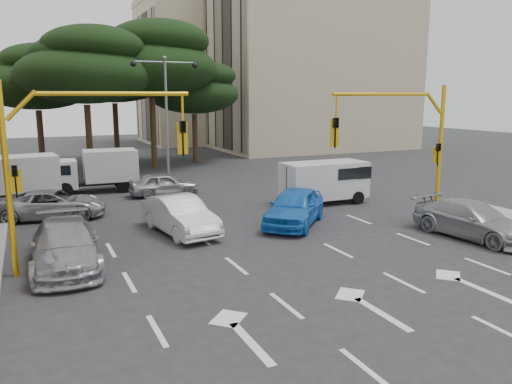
# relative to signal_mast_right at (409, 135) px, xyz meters

# --- Properties ---
(ground) EXTENTS (120.00, 120.00, 0.00)m
(ground) POSITION_rel_signal_mast_right_xyz_m (-6.80, -1.99, -3.88)
(ground) COLOR #28282B
(ground) RESTS_ON ground
(median_strip) EXTENTS (1.40, 6.00, 0.15)m
(median_strip) POSITION_rel_signal_mast_right_xyz_m (-6.80, 14.01, -3.81)
(median_strip) COLOR gray
(median_strip) RESTS_ON ground
(apartment_beige_near) EXTENTS (20.20, 12.15, 18.70)m
(apartment_beige_near) POSITION_rel_signal_mast_right_xyz_m (13.15, 30.01, 5.47)
(apartment_beige_near) COLOR #BEB08E
(apartment_beige_near) RESTS_ON ground
(apartment_beige_far) EXTENTS (16.20, 12.15, 16.70)m
(apartment_beige_far) POSITION_rel_signal_mast_right_xyz_m (6.15, 42.01, 4.47)
(apartment_beige_far) COLOR #BEB08E
(apartment_beige_far) RESTS_ON ground
(pine_left_near) EXTENTS (9.15, 9.15, 10.23)m
(pine_left_near) POSITION_rel_signal_mast_right_xyz_m (-10.75, 19.96, 3.72)
(pine_left_near) COLOR #382616
(pine_left_near) RESTS_ON ground
(pine_center) EXTENTS (9.98, 9.98, 11.16)m
(pine_center) POSITION_rel_signal_mast_right_xyz_m (-5.75, 21.96, 4.41)
(pine_center) COLOR #382616
(pine_center) RESTS_ON ground
(pine_left_far) EXTENTS (8.32, 8.32, 9.30)m
(pine_left_far) POSITION_rel_signal_mast_right_xyz_m (-13.75, 23.96, 3.03)
(pine_left_far) COLOR #382616
(pine_left_far) RESTS_ON ground
(pine_right) EXTENTS (7.49, 7.49, 8.37)m
(pine_right) POSITION_rel_signal_mast_right_xyz_m (-1.75, 23.96, 2.33)
(pine_right) COLOR #382616
(pine_right) RESTS_ON ground
(pine_back) EXTENTS (9.15, 9.15, 10.23)m
(pine_back) POSITION_rel_signal_mast_right_xyz_m (-7.75, 26.96, 3.72)
(pine_back) COLOR #382616
(pine_back) RESTS_ON ground
(signal_mast_right) EXTENTS (5.79, 0.37, 6.00)m
(signal_mast_right) POSITION_rel_signal_mast_right_xyz_m (0.00, 0.00, 0.00)
(signal_mast_right) COLOR gold
(signal_mast_right) RESTS_ON ground
(signal_mast_left) EXTENTS (5.79, 0.37, 6.00)m
(signal_mast_left) POSITION_rel_signal_mast_right_xyz_m (-13.61, 0.00, 0.00)
(signal_mast_left) COLOR gold
(signal_mast_left) RESTS_ON ground
(street_lamp_center) EXTENTS (4.16, 0.36, 7.77)m
(street_lamp_center) POSITION_rel_signal_mast_right_xyz_m (-6.80, 14.01, 1.54)
(street_lamp_center) COLOR slate
(street_lamp_center) RESTS_ON median_strip
(car_white_hatch) EXTENTS (2.27, 4.77, 1.51)m
(car_white_hatch) POSITION_rel_signal_mast_right_xyz_m (-9.34, 2.70, -3.13)
(car_white_hatch) COLOR silver
(car_white_hatch) RESTS_ON ground
(car_blue_compact) EXTENTS (4.62, 4.74, 1.61)m
(car_blue_compact) POSITION_rel_signal_mast_right_xyz_m (-4.44, 1.92, -3.08)
(car_blue_compact) COLOR blue
(car_blue_compact) RESTS_ON ground
(car_silver_wagon) EXTENTS (2.36, 5.26, 1.50)m
(car_silver_wagon) POSITION_rel_signal_mast_right_xyz_m (-13.90, 0.24, -3.14)
(car_silver_wagon) COLOR #97999F
(car_silver_wagon) RESTS_ON ground
(car_silver_cross_a) EXTENTS (5.04, 3.06, 1.31)m
(car_silver_cross_a) POSITION_rel_signal_mast_right_xyz_m (-13.92, 7.57, -3.23)
(car_silver_cross_a) COLOR #9FA2A7
(car_silver_cross_a) RESTS_ON ground
(car_silver_cross_b) EXTENTS (3.90, 1.72, 1.31)m
(car_silver_cross_b) POSITION_rel_signal_mast_right_xyz_m (-7.96, 10.70, -3.23)
(car_silver_cross_b) COLOR #A3A6AB
(car_silver_cross_b) RESTS_ON ground
(car_silver_parked) EXTENTS (2.60, 5.12, 1.42)m
(car_silver_parked) POSITION_rel_signal_mast_right_xyz_m (1.01, -2.76, -3.17)
(car_silver_parked) COLOR #97999E
(car_silver_parked) RESTS_ON ground
(van_white) EXTENTS (4.45, 2.05, 2.21)m
(van_white) POSITION_rel_signal_mast_right_xyz_m (-0.85, 5.24, -2.78)
(van_white) COLOR silver
(van_white) RESTS_ON ground
(box_truck_a) EXTENTS (5.22, 2.69, 2.46)m
(box_truck_a) POSITION_rel_signal_mast_right_xyz_m (-15.80, 12.01, -2.65)
(box_truck_a) COLOR silver
(box_truck_a) RESTS_ON ground
(box_truck_b) EXTENTS (5.06, 2.32, 2.44)m
(box_truck_b) POSITION_rel_signal_mast_right_xyz_m (-11.30, 13.51, -2.66)
(box_truck_b) COLOR silver
(box_truck_b) RESTS_ON ground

